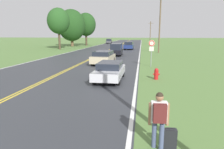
{
  "coord_description": "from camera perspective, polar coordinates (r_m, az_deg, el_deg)",
  "views": [
    {
      "loc": [
        6.65,
        -0.89,
        3.18
      ],
      "look_at": [
        4.95,
        10.52,
        0.86
      ],
      "focal_mm": 32.0,
      "sensor_mm": 36.0,
      "label": 1
    }
  ],
  "objects": [
    {
      "name": "hitchhiker_person",
      "position": [
        5.67,
        13.27,
        -11.33
      ],
      "size": [
        0.56,
        0.41,
        1.66
      ],
      "rotation": [
        0.0,
        0.0,
        1.64
      ],
      "color": "#475175",
      "rests_on": "ground"
    },
    {
      "name": "suitcase",
      "position": [
        6.12,
        16.2,
        -17.22
      ],
      "size": [
        0.38,
        0.19,
        0.64
      ],
      "rotation": [
        0.0,
        0.0,
        1.64
      ],
      "color": "black",
      "rests_on": "ground"
    },
    {
      "name": "fire_hydrant",
      "position": [
        14.64,
        12.54,
        0.22
      ],
      "size": [
        0.46,
        0.3,
        0.81
      ],
      "color": "red",
      "rests_on": "ground"
    },
    {
      "name": "traffic_sign",
      "position": [
        20.17,
        11.24,
        7.77
      ],
      "size": [
        0.6,
        0.1,
        2.63
      ],
      "color": "gray",
      "rests_on": "ground"
    },
    {
      "name": "utility_pole_midground",
      "position": [
        36.3,
        13.51,
        13.89
      ],
      "size": [
        1.8,
        0.24,
        9.61
      ],
      "color": "brown",
      "rests_on": "ground"
    },
    {
      "name": "utility_pole_far",
      "position": [
        69.07,
        10.89,
        11.74
      ],
      "size": [
        1.8,
        0.24,
        7.42
      ],
      "color": "brown",
      "rests_on": "ground"
    },
    {
      "name": "tree_left_verge",
      "position": [
        59.82,
        -7.46,
        13.98
      ],
      "size": [
        5.69,
        5.69,
        9.29
      ],
      "color": "#473828",
      "rests_on": "ground"
    },
    {
      "name": "tree_mid_treeline",
      "position": [
        56.1,
        -11.49,
        13.61
      ],
      "size": [
        7.28,
        7.28,
        9.78
      ],
      "color": "brown",
      "rests_on": "ground"
    },
    {
      "name": "tree_right_cluster",
      "position": [
        45.28,
        -15.06,
        14.53
      ],
      "size": [
        4.73,
        4.73,
        8.72
      ],
      "color": "#473828",
      "rests_on": "ground"
    },
    {
      "name": "car_silver_sedan_nearest",
      "position": [
        14.03,
        -0.63,
        1.16
      ],
      "size": [
        1.82,
        4.31,
        1.28
      ],
      "rotation": [
        0.0,
        0.0,
        -1.58
      ],
      "color": "black",
      "rests_on": "ground"
    },
    {
      "name": "car_champagne_hatchback_approaching",
      "position": [
        21.67,
        -2.48,
        4.99
      ],
      "size": [
        2.13,
        4.22,
        1.43
      ],
      "rotation": [
        0.0,
        0.0,
        -1.62
      ],
      "color": "black",
      "rests_on": "ground"
    },
    {
      "name": "car_black_van_mid_near",
      "position": [
        31.06,
        1.24,
        7.24
      ],
      "size": [
        1.96,
        4.9,
        1.82
      ],
      "rotation": [
        0.0,
        0.0,
        -1.53
      ],
      "color": "black",
      "rests_on": "ground"
    },
    {
      "name": "car_dark_blue_hatchback_mid_far",
      "position": [
        43.13,
        4.84,
        8.26
      ],
      "size": [
        1.98,
        3.64,
        1.64
      ],
      "rotation": [
        0.0,
        0.0,
        -1.6
      ],
      "color": "black",
      "rests_on": "ground"
    },
    {
      "name": "car_dark_grey_suv_receding",
      "position": [
        72.87,
        -0.86,
        9.57
      ],
      "size": [
        1.99,
        4.94,
        1.68
      ],
      "rotation": [
        0.0,
        0.0,
        1.62
      ],
      "color": "black",
      "rests_on": "ground"
    }
  ]
}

